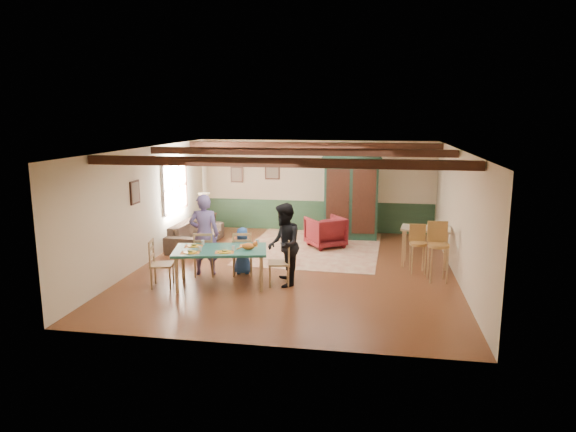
% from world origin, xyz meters
% --- Properties ---
extents(floor, '(8.00, 8.00, 0.00)m').
position_xyz_m(floor, '(0.00, 0.00, 0.00)').
color(floor, '#562A18').
rests_on(floor, ground).
extents(wall_back, '(7.00, 0.02, 2.70)m').
position_xyz_m(wall_back, '(0.00, 4.00, 1.35)').
color(wall_back, beige).
rests_on(wall_back, floor).
extents(wall_left, '(0.02, 8.00, 2.70)m').
position_xyz_m(wall_left, '(-3.50, 0.00, 1.35)').
color(wall_left, beige).
rests_on(wall_left, floor).
extents(wall_right, '(0.02, 8.00, 2.70)m').
position_xyz_m(wall_right, '(3.50, 0.00, 1.35)').
color(wall_right, beige).
rests_on(wall_right, floor).
extents(ceiling, '(7.00, 8.00, 0.02)m').
position_xyz_m(ceiling, '(0.00, 0.00, 2.70)').
color(ceiling, beige).
rests_on(ceiling, wall_back).
extents(wainscot_back, '(6.95, 0.03, 0.90)m').
position_xyz_m(wainscot_back, '(0.00, 3.98, 0.45)').
color(wainscot_back, '#203C26').
rests_on(wainscot_back, floor).
extents(ceiling_beam_front, '(6.95, 0.16, 0.16)m').
position_xyz_m(ceiling_beam_front, '(0.00, -2.30, 2.61)').
color(ceiling_beam_front, black).
rests_on(ceiling_beam_front, ceiling).
extents(ceiling_beam_mid, '(6.95, 0.16, 0.16)m').
position_xyz_m(ceiling_beam_mid, '(0.00, 0.40, 2.61)').
color(ceiling_beam_mid, black).
rests_on(ceiling_beam_mid, ceiling).
extents(ceiling_beam_back, '(6.95, 0.16, 0.16)m').
position_xyz_m(ceiling_beam_back, '(0.00, 3.00, 2.61)').
color(ceiling_beam_back, black).
rests_on(ceiling_beam_back, ceiling).
extents(window_left, '(0.06, 1.60, 1.30)m').
position_xyz_m(window_left, '(-3.47, 1.70, 1.55)').
color(window_left, white).
rests_on(window_left, wall_left).
extents(picture_left_wall, '(0.04, 0.42, 0.52)m').
position_xyz_m(picture_left_wall, '(-3.47, -0.60, 1.75)').
color(picture_left_wall, gray).
rests_on(picture_left_wall, wall_left).
extents(picture_back_a, '(0.45, 0.04, 0.55)m').
position_xyz_m(picture_back_a, '(-1.30, 3.97, 1.80)').
color(picture_back_a, gray).
rests_on(picture_back_a, wall_back).
extents(picture_back_b, '(0.38, 0.04, 0.48)m').
position_xyz_m(picture_back_b, '(-2.40, 3.97, 1.65)').
color(picture_back_b, gray).
rests_on(picture_back_b, wall_back).
extents(dining_table, '(2.02, 1.39, 0.77)m').
position_xyz_m(dining_table, '(-1.30, -1.42, 0.38)').
color(dining_table, '#1C584C').
rests_on(dining_table, floor).
extents(dining_chair_far_left, '(0.52, 0.53, 0.97)m').
position_xyz_m(dining_chair_far_left, '(-1.86, -0.79, 0.49)').
color(dining_chair_far_left, '#9D784E').
rests_on(dining_chair_far_left, floor).
extents(dining_chair_far_right, '(0.52, 0.53, 0.97)m').
position_xyz_m(dining_chair_far_right, '(-1.05, -0.62, 0.49)').
color(dining_chair_far_right, '#9D784E').
rests_on(dining_chair_far_right, floor).
extents(dining_chair_end_left, '(0.53, 0.52, 0.97)m').
position_xyz_m(dining_chair_end_left, '(-2.45, -1.67, 0.49)').
color(dining_chair_end_left, '#9D784E').
rests_on(dining_chair_end_left, floor).
extents(dining_chair_end_right, '(0.53, 0.52, 0.97)m').
position_xyz_m(dining_chair_end_right, '(-0.15, -1.17, 0.49)').
color(dining_chair_end_right, '#9D784E').
rests_on(dining_chair_end_right, floor).
extents(person_man, '(0.72, 0.55, 1.77)m').
position_xyz_m(person_man, '(-1.87, -0.71, 0.88)').
color(person_man, '#7261A6').
rests_on(person_man, floor).
extents(person_woman, '(0.80, 0.94, 1.69)m').
position_xyz_m(person_woman, '(-0.05, -1.15, 0.85)').
color(person_woman, black).
rests_on(person_woman, floor).
extents(person_child, '(0.56, 0.43, 1.03)m').
position_xyz_m(person_child, '(-1.07, -0.53, 0.52)').
color(person_child, '#2A56A8').
rests_on(person_child, floor).
extents(cat, '(0.39, 0.22, 0.18)m').
position_xyz_m(cat, '(-0.72, -1.40, 0.86)').
color(cat, orange).
rests_on(cat, dining_table).
extents(place_setting_near_left, '(0.47, 0.39, 0.11)m').
position_xyz_m(place_setting_near_left, '(-1.79, -1.79, 0.82)').
color(place_setting_near_left, gold).
rests_on(place_setting_near_left, dining_table).
extents(place_setting_near_center, '(0.47, 0.39, 0.11)m').
position_xyz_m(place_setting_near_center, '(-1.14, -1.65, 0.82)').
color(place_setting_near_center, gold).
rests_on(place_setting_near_center, dining_table).
extents(place_setting_far_left, '(0.47, 0.39, 0.11)m').
position_xyz_m(place_setting_far_left, '(-1.90, -1.29, 0.82)').
color(place_setting_far_left, gold).
rests_on(place_setting_far_left, dining_table).
extents(place_setting_far_right, '(0.47, 0.39, 0.11)m').
position_xyz_m(place_setting_far_right, '(-0.80, -1.05, 0.82)').
color(place_setting_far_right, gold).
rests_on(place_setting_far_right, dining_table).
extents(area_rug, '(3.56, 4.16, 0.01)m').
position_xyz_m(area_rug, '(0.19, 1.87, 0.01)').
color(area_rug, beige).
rests_on(area_rug, floor).
extents(armoire, '(1.65, 0.72, 2.29)m').
position_xyz_m(armoire, '(1.09, 3.16, 1.14)').
color(armoire, '#143426').
rests_on(armoire, floor).
extents(armchair, '(1.22, 1.23, 0.82)m').
position_xyz_m(armchair, '(0.50, 2.06, 0.41)').
color(armchair, '#430D13').
rests_on(armchair, floor).
extents(sofa, '(0.93, 2.23, 0.64)m').
position_xyz_m(sofa, '(-2.92, 1.62, 0.32)').
color(sofa, '#3B2E25').
rests_on(sofa, floor).
extents(end_table, '(0.57, 0.57, 0.66)m').
position_xyz_m(end_table, '(-3.02, 2.69, 0.33)').
color(end_table, black).
rests_on(end_table, floor).
extents(table_lamp, '(0.35, 0.35, 0.60)m').
position_xyz_m(table_lamp, '(-3.02, 2.69, 0.96)').
color(table_lamp, '#D0B486').
rests_on(table_lamp, end_table).
extents(counter_table, '(1.16, 0.78, 0.91)m').
position_xyz_m(counter_table, '(2.91, 0.69, 0.45)').
color(counter_table, beige).
rests_on(counter_table, floor).
extents(bar_stool_left, '(0.41, 0.45, 1.06)m').
position_xyz_m(bar_stool_left, '(2.71, 0.15, 0.53)').
color(bar_stool_left, '#B48446').
rests_on(bar_stool_left, floor).
extents(bar_stool_right, '(0.48, 0.52, 1.24)m').
position_xyz_m(bar_stool_right, '(3.07, -0.38, 0.62)').
color(bar_stool_right, '#B48446').
rests_on(bar_stool_right, floor).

